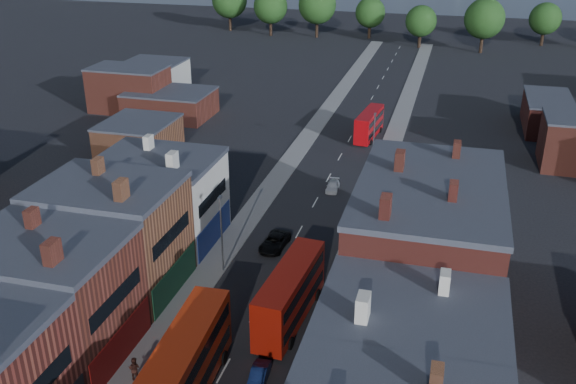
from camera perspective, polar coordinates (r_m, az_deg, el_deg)
The scene contains 12 objects.
pavement_west at distance 81.34m, azimuth -1.72°, elevation 0.19°, with size 3.00×200.00×0.12m, color gray.
pavement_east at distance 78.87m, azimuth 7.36°, elevation -0.82°, with size 3.00×200.00×0.12m, color gray.
lamp_post_2 at distance 61.91m, azimuth -5.95°, elevation -3.28°, with size 0.25×0.70×8.12m.
lamp_post_3 at distance 86.49m, azimuth 7.64°, elevation 4.78°, with size 0.25×0.70×8.12m.
bus_0 at distance 48.30m, azimuth -9.03°, elevation -14.86°, with size 3.65×12.69×5.42m.
bus_1 at distance 55.52m, azimuth 0.19°, elevation -9.01°, with size 3.60×11.84×5.04m.
bus_2 at distance 100.07m, azimuth 7.23°, elevation 6.03°, with size 3.22×9.93×4.21m.
car_1 at distance 50.43m, azimuth -2.62°, elevation -16.03°, with size 1.23×3.51×1.16m, color navy.
car_2 at distance 67.66m, azimuth -1.20°, elevation -4.47°, with size 2.28×4.94×1.37m, color black.
car_3 at distance 81.41m, azimuth 3.99°, elevation 0.52°, with size 1.48×3.64×1.06m, color silver.
ped_1 at distance 51.56m, azimuth -13.50°, elevation -15.01°, with size 0.95×0.52×1.96m, color #46221C.
ped_3 at distance 53.70m, azimuth 4.13°, elevation -12.70°, with size 0.96×0.44×1.64m, color #565049.
Camera 1 is at (15.21, -21.07, 33.11)m, focal length 40.00 mm.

